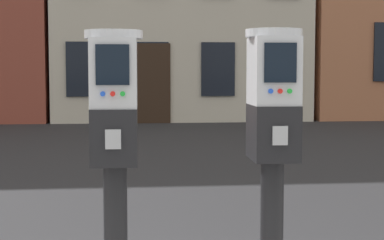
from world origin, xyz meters
TOP-DOWN VIEW (x-y plane):
  - parking_meter_near_kerb at (-0.24, -0.20)m, footprint 0.22×0.25m
  - parking_meter_twin_adjacent at (0.37, -0.20)m, footprint 0.22×0.25m

SIDE VIEW (x-z plane):
  - parking_meter_near_kerb at x=-0.24m, z-range 0.41..1.81m
  - parking_meter_twin_adjacent at x=0.37m, z-range 0.41..1.82m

